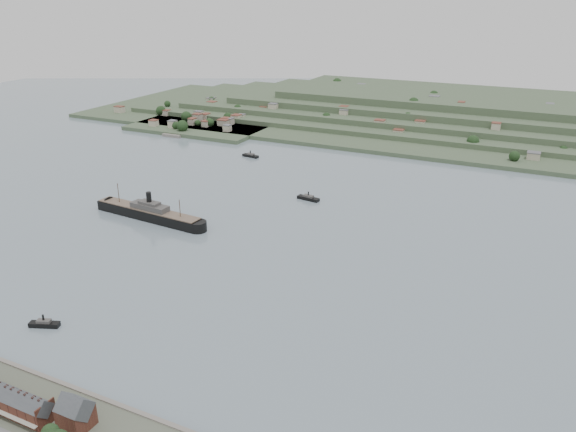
% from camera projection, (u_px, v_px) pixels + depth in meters
% --- Properties ---
extents(ground, '(1400.00, 1400.00, 0.00)m').
position_uv_depth(ground, '(243.00, 243.00, 347.52)').
color(ground, slate).
rests_on(ground, ground).
extents(gabled_building, '(10.40, 10.18, 14.09)m').
position_uv_depth(gabled_building, '(75.00, 413.00, 196.34)').
color(gabled_building, '#4C241B').
rests_on(gabled_building, ground).
extents(far_peninsula, '(760.00, 309.00, 30.00)m').
position_uv_depth(far_peninsula, '(430.00, 113.00, 660.36)').
color(far_peninsula, '#394B32').
rests_on(far_peninsula, ground).
extents(steamship, '(97.60, 18.40, 23.40)m').
position_uv_depth(steamship, '(146.00, 212.00, 384.85)').
color(steamship, black).
rests_on(steamship, ground).
extents(tugboat, '(14.38, 8.69, 6.30)m').
position_uv_depth(tugboat, '(44.00, 324.00, 261.08)').
color(tugboat, black).
rests_on(tugboat, ground).
extents(ferry_west, '(16.96, 6.94, 6.17)m').
position_uv_depth(ferry_west, '(250.00, 155.00, 527.25)').
color(ferry_west, black).
rests_on(ferry_west, ground).
extents(ferry_east, '(17.93, 7.31, 6.53)m').
position_uv_depth(ferry_east, '(308.00, 198.00, 419.15)').
color(ferry_east, black).
rests_on(ferry_east, ground).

